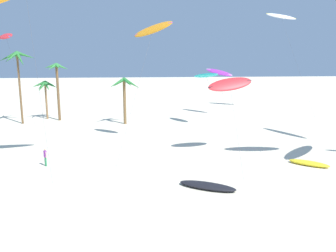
{
  "coord_description": "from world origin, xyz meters",
  "views": [
    {
      "loc": [
        -3.03,
        -9.68,
        10.6
      ],
      "look_at": [
        -0.8,
        16.47,
        5.2
      ],
      "focal_mm": 37.93,
      "sensor_mm": 36.0,
      "label": 1
    }
  ],
  "objects_px": {
    "flying_kite_2": "(230,84)",
    "flying_kite_4": "(281,16)",
    "palm_tree_2": "(57,75)",
    "person_near_right": "(45,156)",
    "palm_tree_3": "(45,87)",
    "flying_kite_0": "(153,29)",
    "flying_kite_6": "(219,72)",
    "grounded_kite_3": "(309,163)",
    "grounded_kite_1": "(207,186)",
    "palm_tree_4": "(125,87)",
    "flying_kite_9": "(206,75)",
    "flying_kite_1": "(6,36)",
    "palm_tree_1": "(18,62)"
  },
  "relations": [
    {
      "from": "flying_kite_2",
      "to": "grounded_kite_1",
      "type": "relative_size",
      "value": 1.84
    },
    {
      "from": "flying_kite_6",
      "to": "flying_kite_9",
      "type": "xyz_separation_m",
      "value": [
        -4.02,
        -8.89,
        0.03
      ]
    },
    {
      "from": "palm_tree_2",
      "to": "flying_kite_2",
      "type": "bearing_deg",
      "value": -44.12
    },
    {
      "from": "palm_tree_1",
      "to": "flying_kite_9",
      "type": "bearing_deg",
      "value": -6.65
    },
    {
      "from": "flying_kite_1",
      "to": "flying_kite_9",
      "type": "relative_size",
      "value": 1.61
    },
    {
      "from": "flying_kite_2",
      "to": "flying_kite_4",
      "type": "relative_size",
      "value": 0.49
    },
    {
      "from": "flying_kite_6",
      "to": "person_near_right",
      "type": "relative_size",
      "value": 6.61
    },
    {
      "from": "flying_kite_1",
      "to": "palm_tree_2",
      "type": "bearing_deg",
      "value": 38.98
    },
    {
      "from": "flying_kite_0",
      "to": "flying_kite_6",
      "type": "relative_size",
      "value": 1.25
    },
    {
      "from": "flying_kite_0",
      "to": "flying_kite_9",
      "type": "distance_m",
      "value": 14.76
    },
    {
      "from": "flying_kite_6",
      "to": "grounded_kite_3",
      "type": "distance_m",
      "value": 30.32
    },
    {
      "from": "palm_tree_2",
      "to": "person_near_right",
      "type": "height_order",
      "value": "palm_tree_2"
    },
    {
      "from": "palm_tree_2",
      "to": "flying_kite_6",
      "type": "height_order",
      "value": "palm_tree_2"
    },
    {
      "from": "flying_kite_2",
      "to": "grounded_kite_3",
      "type": "height_order",
      "value": "flying_kite_2"
    },
    {
      "from": "grounded_kite_1",
      "to": "flying_kite_9",
      "type": "bearing_deg",
      "value": 79.78
    },
    {
      "from": "palm_tree_1",
      "to": "grounded_kite_1",
      "type": "bearing_deg",
      "value": -51.19
    },
    {
      "from": "palm_tree_4",
      "to": "flying_kite_2",
      "type": "xyz_separation_m",
      "value": [
        11.45,
        -17.62,
        1.87
      ]
    },
    {
      "from": "palm_tree_4",
      "to": "flying_kite_9",
      "type": "height_order",
      "value": "flying_kite_9"
    },
    {
      "from": "palm_tree_2",
      "to": "flying_kite_1",
      "type": "relative_size",
      "value": 0.67
    },
    {
      "from": "grounded_kite_1",
      "to": "flying_kite_6",
      "type": "bearing_deg",
      "value": 75.93
    },
    {
      "from": "palm_tree_2",
      "to": "flying_kite_6",
      "type": "distance_m",
      "value": 26.87
    },
    {
      "from": "palm_tree_2",
      "to": "palm_tree_1",
      "type": "bearing_deg",
      "value": -155.84
    },
    {
      "from": "flying_kite_0",
      "to": "flying_kite_6",
      "type": "bearing_deg",
      "value": 58.11
    },
    {
      "from": "grounded_kite_3",
      "to": "person_near_right",
      "type": "height_order",
      "value": "person_near_right"
    },
    {
      "from": "palm_tree_4",
      "to": "flying_kite_6",
      "type": "bearing_deg",
      "value": 24.21
    },
    {
      "from": "person_near_right",
      "to": "flying_kite_1",
      "type": "bearing_deg",
      "value": 115.76
    },
    {
      "from": "palm_tree_3",
      "to": "grounded_kite_1",
      "type": "relative_size",
      "value": 1.3
    },
    {
      "from": "flying_kite_2",
      "to": "flying_kite_6",
      "type": "xyz_separation_m",
      "value": [
        4.55,
        24.82,
        -0.1
      ]
    },
    {
      "from": "flying_kite_1",
      "to": "flying_kite_6",
      "type": "height_order",
      "value": "flying_kite_1"
    },
    {
      "from": "flying_kite_0",
      "to": "grounded_kite_3",
      "type": "bearing_deg",
      "value": -33.74
    },
    {
      "from": "palm_tree_1",
      "to": "flying_kite_2",
      "type": "distance_m",
      "value": 33.3
    },
    {
      "from": "flying_kite_1",
      "to": "grounded_kite_1",
      "type": "relative_size",
      "value": 2.84
    },
    {
      "from": "palm_tree_2",
      "to": "palm_tree_3",
      "type": "bearing_deg",
      "value": 147.3
    },
    {
      "from": "palm_tree_4",
      "to": "flying_kite_0",
      "type": "xyz_separation_m",
      "value": [
        3.76,
        -12.48,
        7.62
      ]
    },
    {
      "from": "flying_kite_2",
      "to": "grounded_kite_1",
      "type": "xyz_separation_m",
      "value": [
        -4.06,
        -9.57,
        -7.25
      ]
    },
    {
      "from": "palm_tree_3",
      "to": "palm_tree_4",
      "type": "height_order",
      "value": "palm_tree_4"
    },
    {
      "from": "palm_tree_2",
      "to": "person_near_right",
      "type": "distance_m",
      "value": 25.15
    },
    {
      "from": "palm_tree_3",
      "to": "grounded_kite_3",
      "type": "height_order",
      "value": "palm_tree_3"
    },
    {
      "from": "palm_tree_4",
      "to": "flying_kite_6",
      "type": "distance_m",
      "value": 17.63
    },
    {
      "from": "flying_kite_0",
      "to": "palm_tree_2",
      "type": "bearing_deg",
      "value": 131.51
    },
    {
      "from": "palm_tree_2",
      "to": "palm_tree_3",
      "type": "distance_m",
      "value": 3.47
    },
    {
      "from": "palm_tree_2",
      "to": "palm_tree_3",
      "type": "relative_size",
      "value": 1.45
    },
    {
      "from": "palm_tree_1",
      "to": "grounded_kite_1",
      "type": "relative_size",
      "value": 2.27
    },
    {
      "from": "flying_kite_4",
      "to": "grounded_kite_1",
      "type": "xyz_separation_m",
      "value": [
        -20.44,
        -37.95,
        -16.87
      ]
    },
    {
      "from": "flying_kite_6",
      "to": "person_near_right",
      "type": "height_order",
      "value": "flying_kite_6"
    },
    {
      "from": "palm_tree_2",
      "to": "grounded_kite_3",
      "type": "distance_m",
      "value": 39.54
    },
    {
      "from": "flying_kite_9",
      "to": "person_near_right",
      "type": "relative_size",
      "value": 4.83
    },
    {
      "from": "flying_kite_0",
      "to": "grounded_kite_3",
      "type": "height_order",
      "value": "flying_kite_0"
    },
    {
      "from": "palm_tree_3",
      "to": "palm_tree_4",
      "type": "relative_size",
      "value": 0.89
    },
    {
      "from": "flying_kite_2",
      "to": "flying_kite_0",
      "type": "bearing_deg",
      "value": 146.21
    }
  ]
}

